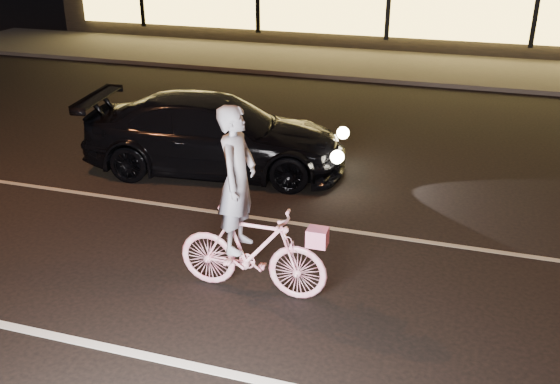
% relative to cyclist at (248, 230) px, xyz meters
% --- Properties ---
extents(ground, '(90.00, 90.00, 0.00)m').
position_rel_cyclist_xyz_m(ground, '(-0.52, -0.05, -0.86)').
color(ground, black).
rests_on(ground, ground).
extents(lane_stripe_near, '(60.00, 0.12, 0.01)m').
position_rel_cyclist_xyz_m(lane_stripe_near, '(-0.52, -1.55, -0.85)').
color(lane_stripe_near, silver).
rests_on(lane_stripe_near, ground).
extents(lane_stripe_far, '(60.00, 0.10, 0.01)m').
position_rel_cyclist_xyz_m(lane_stripe_far, '(-0.52, 1.95, -0.85)').
color(lane_stripe_far, gray).
rests_on(lane_stripe_far, ground).
extents(sidewalk, '(30.00, 4.00, 0.12)m').
position_rel_cyclist_xyz_m(sidewalk, '(-0.52, 12.95, -0.80)').
color(sidewalk, '#383533').
rests_on(sidewalk, ground).
extents(cyclist, '(1.92, 0.66, 2.41)m').
position_rel_cyclist_xyz_m(cyclist, '(0.00, 0.00, 0.00)').
color(cyclist, '#FD4981').
rests_on(cyclist, ground).
extents(sedan, '(4.97, 2.55, 1.38)m').
position_rel_cyclist_xyz_m(sedan, '(-1.96, 3.65, -0.17)').
color(sedan, black).
rests_on(sedan, ground).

